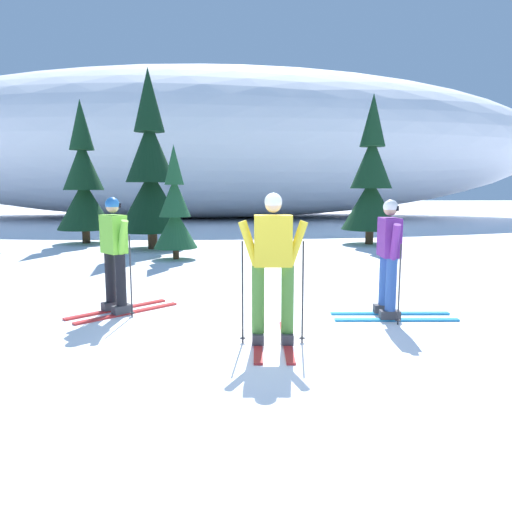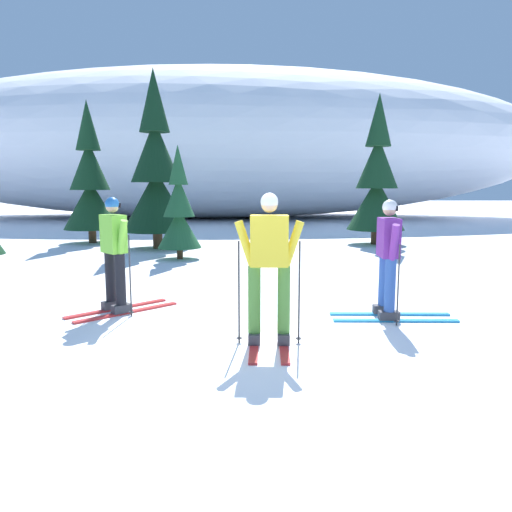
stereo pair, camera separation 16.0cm
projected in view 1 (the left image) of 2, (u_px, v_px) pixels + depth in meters
ground_plane at (254, 342)px, 5.94m from camera, size 120.00×120.00×0.00m
skier_purple_jacket at (389, 257)px, 6.90m from camera, size 1.76×0.82×1.71m
skier_lime_jacket at (115, 254)px, 7.15m from camera, size 1.51×1.46×1.73m
skier_yellow_jacket at (273, 265)px, 5.70m from camera, size 0.82×1.59×1.81m
pine_tree_center_left at (84, 184)px, 15.99m from camera, size 1.81×1.81×4.70m
pine_tree_center at (151, 175)px, 14.51m from camera, size 2.06×2.06×5.34m
pine_tree_center_right at (175, 212)px, 12.52m from camera, size 1.14×1.14×2.95m
pine_tree_far_right at (371, 182)px, 15.75m from camera, size 1.87×1.87×4.84m
snow_ridge_background at (203, 146)px, 29.18m from camera, size 40.82×16.30×8.65m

